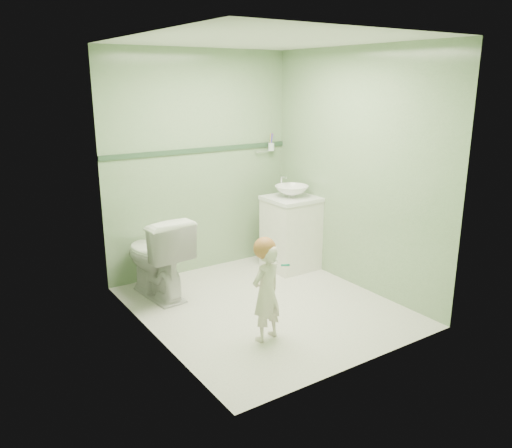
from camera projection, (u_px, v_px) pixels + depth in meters
ground at (265, 306)px, 4.88m from camera, size 2.50×2.50×0.00m
room_shell at (265, 182)px, 4.56m from camera, size 2.50×2.54×2.40m
trim_stripe at (200, 150)px, 5.51m from camera, size 2.20×0.02×0.05m
vanity at (291, 234)px, 5.78m from camera, size 0.52×0.50×0.80m
counter at (291, 199)px, 5.67m from camera, size 0.54×0.52×0.04m
basin at (292, 191)px, 5.65m from camera, size 0.37×0.37×0.13m
faucet at (282, 181)px, 5.78m from camera, size 0.03×0.13×0.18m
cup_holder at (271, 146)px, 5.94m from camera, size 0.26×0.07×0.21m
toilet at (156, 256)px, 5.02m from camera, size 0.54×0.85×0.83m
toddler at (266, 293)px, 4.17m from camera, size 0.34×0.26×0.82m
hair_cap at (265, 248)px, 4.08m from camera, size 0.18×0.18×0.18m
teal_toothbrush at (284, 265)px, 4.07m from camera, size 0.11×0.14×0.08m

